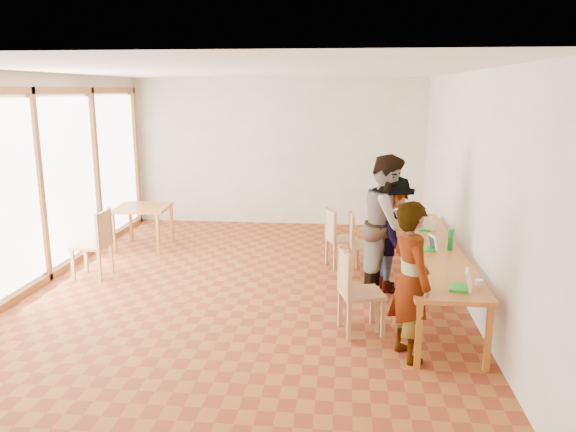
% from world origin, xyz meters
% --- Properties ---
extents(ground, '(8.00, 8.00, 0.00)m').
position_xyz_m(ground, '(0.00, 0.00, 0.00)').
color(ground, brown).
rests_on(ground, ground).
extents(wall_back, '(6.00, 0.10, 3.00)m').
position_xyz_m(wall_back, '(0.00, 4.00, 1.50)').
color(wall_back, silver).
rests_on(wall_back, ground).
extents(wall_front, '(6.00, 0.10, 3.00)m').
position_xyz_m(wall_front, '(0.00, -4.00, 1.50)').
color(wall_front, silver).
rests_on(wall_front, ground).
extents(wall_right, '(0.10, 8.00, 3.00)m').
position_xyz_m(wall_right, '(3.00, 0.00, 1.50)').
color(wall_right, silver).
rests_on(wall_right, ground).
extents(window_wall, '(0.10, 8.00, 3.00)m').
position_xyz_m(window_wall, '(-2.96, 0.00, 1.50)').
color(window_wall, white).
rests_on(window_wall, ground).
extents(ceiling, '(6.00, 8.00, 0.04)m').
position_xyz_m(ceiling, '(0.00, 0.00, 3.02)').
color(ceiling, white).
rests_on(ceiling, wall_back).
extents(communal_table, '(0.80, 4.00, 0.75)m').
position_xyz_m(communal_table, '(2.50, -0.23, 0.70)').
color(communal_table, '#AD7126').
rests_on(communal_table, ground).
extents(side_table, '(0.90, 0.90, 0.75)m').
position_xyz_m(side_table, '(-2.16, 1.88, 0.67)').
color(side_table, '#AD7126').
rests_on(side_table, ground).
extents(chair_near, '(0.41, 0.41, 0.46)m').
position_xyz_m(chair_near, '(1.53, -1.18, 0.54)').
color(chair_near, tan).
rests_on(chair_near, ground).
extents(chair_mid, '(0.57, 0.57, 0.53)m').
position_xyz_m(chair_mid, '(1.51, -1.38, 0.61)').
color(chair_mid, tan).
rests_on(chair_mid, ground).
extents(chair_far, '(0.56, 0.56, 0.50)m').
position_xyz_m(chair_far, '(1.28, 1.08, 0.57)').
color(chair_far, tan).
rests_on(chair_far, ground).
extents(chair_empty, '(0.47, 0.47, 0.49)m').
position_xyz_m(chair_empty, '(1.61, 0.82, 0.57)').
color(chair_empty, tan).
rests_on(chair_empty, ground).
extents(chair_spare, '(0.49, 0.49, 0.55)m').
position_xyz_m(chair_spare, '(-2.25, 0.23, 0.63)').
color(chair_spare, tan).
rests_on(chair_spare, ground).
extents(person_near, '(0.61, 0.72, 1.68)m').
position_xyz_m(person_near, '(2.08, -1.93, 0.84)').
color(person_near, gray).
rests_on(person_near, ground).
extents(person_mid, '(0.95, 1.10, 1.92)m').
position_xyz_m(person_mid, '(2.00, 0.05, 0.96)').
color(person_mid, gray).
rests_on(person_mid, ground).
extents(person_far, '(0.82, 1.16, 1.63)m').
position_xyz_m(person_far, '(2.05, 0.09, 0.82)').
color(person_far, gray).
rests_on(person_far, ground).
extents(laptop_near, '(0.28, 0.29, 0.21)m').
position_xyz_m(laptop_near, '(2.63, -1.87, 0.81)').
color(laptop_near, green).
rests_on(laptop_near, communal_table).
extents(laptop_mid, '(0.26, 0.27, 0.20)m').
position_xyz_m(laptop_mid, '(2.49, -0.41, 0.80)').
color(laptop_mid, green).
rests_on(laptop_mid, communal_table).
extents(laptop_far, '(0.26, 0.28, 0.20)m').
position_xyz_m(laptop_far, '(2.63, 0.64, 0.80)').
color(laptop_far, green).
rests_on(laptop_far, communal_table).
extents(yellow_mug, '(0.17, 0.17, 0.11)m').
position_xyz_m(yellow_mug, '(2.29, 1.16, 0.80)').
color(yellow_mug, gold).
rests_on(yellow_mug, communal_table).
extents(green_bottle, '(0.07, 0.07, 0.28)m').
position_xyz_m(green_bottle, '(2.75, -0.39, 0.89)').
color(green_bottle, '#127827').
rests_on(green_bottle, communal_table).
extents(clear_glass, '(0.07, 0.07, 0.09)m').
position_xyz_m(clear_glass, '(2.18, -0.07, 0.80)').
color(clear_glass, silver).
rests_on(clear_glass, communal_table).
extents(condiment_cup, '(0.08, 0.08, 0.06)m').
position_xyz_m(condiment_cup, '(2.82, -1.72, 0.78)').
color(condiment_cup, white).
rests_on(condiment_cup, communal_table).
extents(pink_phone, '(0.05, 0.10, 0.01)m').
position_xyz_m(pink_phone, '(2.37, -0.69, 0.76)').
color(pink_phone, '#C14077').
rests_on(pink_phone, communal_table).
extents(black_pouch, '(0.16, 0.26, 0.09)m').
position_xyz_m(black_pouch, '(2.29, 1.45, 0.80)').
color(black_pouch, black).
rests_on(black_pouch, communal_table).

